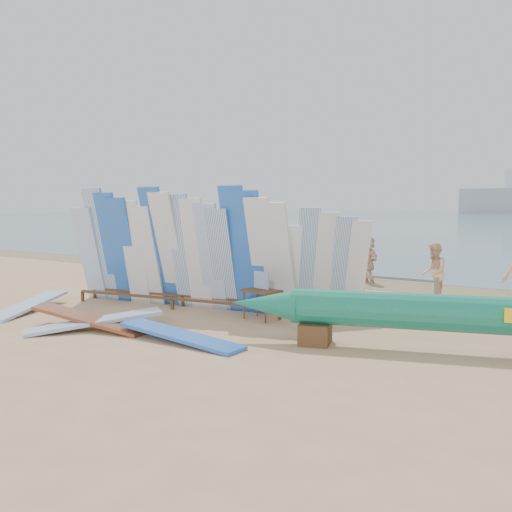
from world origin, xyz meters
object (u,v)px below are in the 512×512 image
Objects in this scene: side_surfboard_rack at (324,265)px; beachgoer_8 at (434,272)px; flat_board_a at (28,311)px; stroller at (294,282)px; beachgoer_0 at (136,252)px; beachgoer_4 at (229,256)px; beachgoer_2 at (171,250)px; main_surfboard_rack at (177,254)px; flat_board_c at (90,329)px; vendor_table at (261,304)px; beachgoer_7 at (313,258)px; beachgoer_3 at (217,254)px; beachgoer_extra_1 at (127,247)px; flat_board_d at (180,342)px; flat_board_b at (95,329)px; beachgoer_5 at (368,259)px; beach_chair_left at (271,282)px; beach_chair_right at (265,280)px; beachgoer_6 at (354,267)px; outrigger_canoe at (427,315)px.

side_surfboard_rack reaches higher than beachgoer_8.
stroller is (4.18, 5.57, 0.39)m from flat_board_a.
beachgoer_0 is 10.65m from beachgoer_8.
beachgoer_8 is 6.33m from beachgoer_4.
stroller is 0.52× the size of beachgoer_2.
flat_board_c is (0.04, -2.72, -1.35)m from main_surfboard_rack.
side_surfboard_rack is 0.93× the size of flat_board_a.
vendor_table is 5.38m from beachgoer_7.
stroller is 4.50m from beachgoer_3.
flat_board_a is 10.31m from beachgoer_8.
main_surfboard_rack reaches higher than beachgoer_extra_1.
flat_board_d is 1.00× the size of flat_board_b.
beachgoer_5 reaches higher than flat_board_b.
side_surfboard_rack is 1.61× the size of beachgoer_5.
beachgoer_8 is (7.73, 6.78, 0.78)m from flat_board_a.
main_surfboard_rack reaches higher than beach_chair_left.
beachgoer_8 reaches higher than flat_board_d.
beachgoer_3 is 1.82m from beachgoer_2.
beach_chair_left is 0.55× the size of beachgoer_5.
beachgoer_4 is at bearing -102.06° from beachgoer_5.
beachgoer_4 is at bearing 146.88° from beach_chair_right.
beachgoer_6 is (0.03, 1.65, -0.20)m from side_surfboard_rack.
stroller is 6.05m from beachgoer_2.
flat_board_d is 9.37m from beachgoer_5.
beachgoer_8 is 12.52m from beachgoer_extra_1.
beachgoer_extra_1 is (-3.06, 0.76, -0.05)m from beachgoer_2.
beachgoer_3 is (-2.84, 1.26, 0.57)m from beach_chair_right.
beach_chair_right is 0.54× the size of beachgoer_0.
flat_board_c is 6.79m from beachgoer_4.
stroller is at bearing -21.99° from flat_board_c.
side_surfboard_rack is 2.32× the size of vendor_table.
beachgoer_6 is at bearing 110.57° from outrigger_canoe.
beachgoer_2 is at bearing 115.58° from side_surfboard_rack.
main_surfboard_rack is 7.10× the size of beach_chair_left.
beachgoer_7 is 3.03m from beachgoer_6.
flat_board_d is at bearing 40.05° from flat_board_b.
outrigger_canoe is 7.56m from beach_chair_right.
beachgoer_3 is at bearing -164.17° from beachgoer_6.
flat_board_d is at bearing -172.67° from outrigger_canoe.
flat_board_d is 2.96× the size of beach_chair_right.
beachgoer_6 is at bearing -8.34° from flat_board_d.
beachgoer_4 reaches higher than flat_board_b.
beachgoer_2 is (-4.60, 7.27, 0.93)m from flat_board_b.
beachgoer_8 is (-1.31, 5.10, 0.13)m from outrigger_canoe.
main_surfboard_rack is 0.87× the size of outrigger_canoe.
beach_chair_left is at bearing -156.99° from beachgoer_6.
flat_board_c reaches higher than flat_board_a.
beachgoer_3 reaches higher than beachgoer_8.
outrigger_canoe is 6.65m from flat_board_c.
flat_board_b is 1.54× the size of beachgoer_extra_1.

